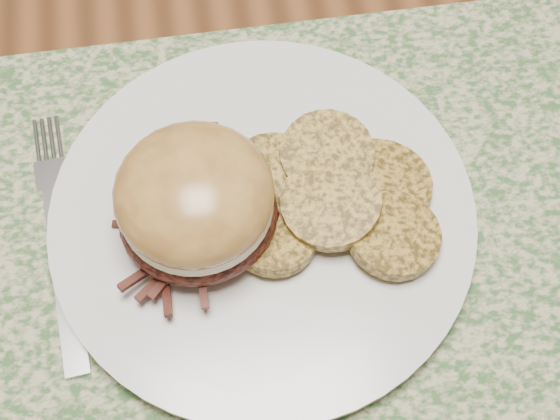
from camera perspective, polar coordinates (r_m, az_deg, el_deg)
The scene contains 6 objects.
ground at distance 1.34m, azimuth 10.13°, elevation -3.41°, with size 3.50×3.50×0.00m, color #4E321A.
placemat at distance 0.52m, azimuth 1.90°, elevation -0.76°, with size 0.45×0.33×0.00m, color #375D2F.
dinner_plate at distance 0.51m, azimuth -1.28°, elevation -0.51°, with size 0.26×0.26×0.02m, color silver.
pork_sandwich at distance 0.47m, azimuth -6.17°, elevation 0.54°, with size 0.11×0.11×0.07m.
roasted_potatoes at distance 0.50m, azimuth 3.82°, elevation 1.06°, with size 0.16×0.13×0.03m.
fork at distance 0.53m, azimuth -15.77°, elevation -1.82°, with size 0.03×0.19×0.00m.
Camera 1 is at (-0.31, -0.47, 1.22)m, focal length 50.00 mm.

